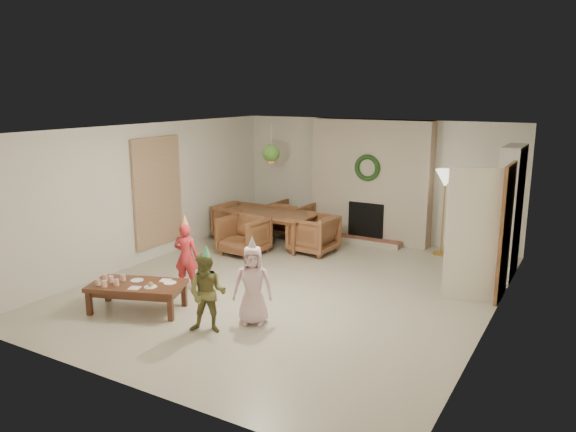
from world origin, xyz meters
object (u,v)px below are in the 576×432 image
Objects in this scene: dining_table at (269,228)px; dining_chair_right at (313,234)px; coffee_table_top at (137,286)px; dining_chair_left at (237,221)px; child_red at (186,256)px; dining_chair_far at (292,219)px; dining_chair_near at (244,235)px; child_pink at (253,285)px; child_plaid at (207,293)px.

dining_chair_right is at bearing -0.00° from dining_table.
dining_table is at bearing 72.73° from coffee_table_top.
child_red reaches higher than dining_chair_left.
dining_chair_far and dining_chair_left have the same top height.
dining_chair_far is at bearing -128.66° from dining_chair_right.
dining_chair_near is 3.07m from coffee_table_top.
child_pink is at bearing 117.16° from dining_chair_far.
coffee_table_top is (-0.83, -3.82, 0.00)m from dining_chair_right.
dining_chair_right is 0.62× the size of coffee_table_top.
child_plaid is (2.35, -4.02, 0.16)m from dining_chair_left.
coffee_table_top is at bearing -82.75° from dining_table.
dining_table is 1.79× the size of child_red.
coffee_table_top is 1.73m from child_pink.
coffee_table_top is (0.27, -3.06, 0.00)m from dining_chair_near.
child_red reaches higher than dining_table.
child_red is at bearing 68.83° from coffee_table_top.
child_plaid is at bearing -58.99° from dining_chair_near.
dining_table is 1.76× the size of child_pink.
dining_chair_left is at bearing 84.44° from coffee_table_top.
dining_chair_near is at bearing 100.77° from child_pink.
dining_chair_right is 0.77× the size of child_plaid.
child_red is at bearing -77.73° from dining_chair_near.
child_pink is (1.93, -2.60, 0.17)m from dining_chair_near.
dining_table is 2.34× the size of dining_chair_near.
dining_chair_right reaches higher than dining_table.
dining_chair_right is 2.89m from child_red.
dining_chair_far is 1.34m from dining_chair_right.
dining_chair_near and dining_chair_far have the same top height.
dining_chair_left is at bearing 45.00° from dining_chair_far.
child_plaid reaches higher than dining_chair_right.
child_plaid is (0.48, -3.88, 0.16)m from dining_chair_right.
dining_chair_far is 1.00× the size of dining_chair_left.
dining_chair_left is 4.42m from child_pink.
dining_chair_left is at bearing -89.99° from child_red.
dining_chair_near is 1.00× the size of dining_chair_far.
child_plaid reaches higher than dining_chair_left.
dining_chair_left is 0.77× the size of child_plaid.
child_pink is (1.66, 0.46, 0.17)m from coffee_table_top.
dining_chair_far is at bearing 90.00° from dining_chair_near.
dining_table is at bearing 89.35° from child_plaid.
dining_table is at bearing -90.00° from dining_chair_left.
dining_chair_left is at bearing -180.00° from dining_table.
dining_table is 0.84m from dining_chair_near.
child_pink reaches higher than dining_chair_left.
dining_chair_right is (1.10, 0.76, 0.00)m from dining_chair_near.
dining_chair_left is 0.77× the size of child_red.
dining_chair_right is (1.88, -0.14, 0.00)m from dining_chair_left.
coffee_table_top is 1.07m from child_red.
child_red reaches higher than dining_chair_far.
child_red is at bearing 117.51° from child_plaid.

